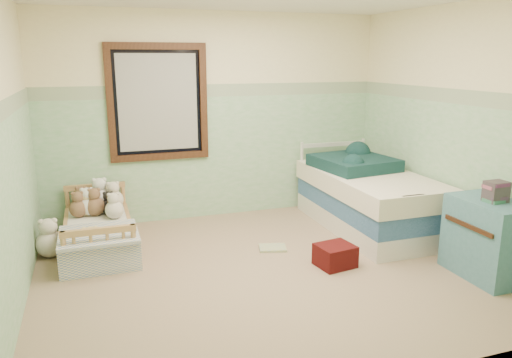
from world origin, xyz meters
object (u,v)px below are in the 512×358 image
object	(u,v)px
plush_floor_tan	(91,249)
twin_bed_frame	(368,219)
plush_floor_cream	(50,244)
red_pillow	(335,255)
dresser	(487,239)
toddler_bed_frame	(99,241)
floor_book	(273,248)

from	to	relation	value
plush_floor_tan	twin_bed_frame	distance (m)	3.11
plush_floor_cream	red_pillow	distance (m)	2.85
plush_floor_tan	red_pillow	world-z (taller)	plush_floor_tan
dresser	red_pillow	distance (m)	1.38
plush_floor_cream	dresser	distance (m)	4.21
plush_floor_tan	twin_bed_frame	world-z (taller)	plush_floor_tan
plush_floor_tan	twin_bed_frame	xyz separation A→B (m)	(3.11, -0.03, -0.01)
plush_floor_cream	toddler_bed_frame	bearing A→B (deg)	6.84
plush_floor_cream	red_pillow	xyz separation A→B (m)	(2.62, -1.13, -0.03)
plush_floor_cream	floor_book	world-z (taller)	plush_floor_cream
twin_bed_frame	dresser	size ratio (longest dim) A/B	2.67
toddler_bed_frame	twin_bed_frame	world-z (taller)	twin_bed_frame
plush_floor_cream	dresser	world-z (taller)	dresser
plush_floor_tan	dresser	world-z (taller)	dresser
toddler_bed_frame	dresser	distance (m)	3.82
toddler_bed_frame	red_pillow	bearing A→B (deg)	-29.04
floor_book	toddler_bed_frame	bearing A→B (deg)	175.68
toddler_bed_frame	dresser	xyz separation A→B (m)	(3.34, -1.83, 0.27)
plush_floor_cream	dresser	size ratio (longest dim) A/B	0.38
toddler_bed_frame	plush_floor_tan	xyz separation A→B (m)	(-0.08, -0.30, 0.03)
dresser	plush_floor_tan	bearing A→B (deg)	155.89
dresser	floor_book	distance (m)	2.06
twin_bed_frame	red_pillow	size ratio (longest dim) A/B	5.64
toddler_bed_frame	dresser	size ratio (longest dim) A/B	1.87
plush_floor_cream	red_pillow	world-z (taller)	plush_floor_cream
plush_floor_tan	toddler_bed_frame	bearing A→B (deg)	74.89
twin_bed_frame	dresser	bearing A→B (deg)	-78.17
plush_floor_tan	twin_bed_frame	bearing A→B (deg)	-0.54
twin_bed_frame	red_pillow	xyz separation A→B (m)	(-0.88, -0.86, -0.00)
plush_floor_cream	twin_bed_frame	size ratio (longest dim) A/B	0.14
plush_floor_cream	floor_book	bearing A→B (deg)	-13.77
toddler_bed_frame	red_pillow	distance (m)	2.45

